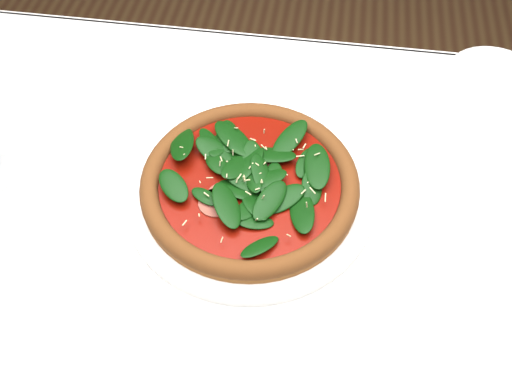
# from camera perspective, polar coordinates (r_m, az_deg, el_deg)

# --- Properties ---
(dining_table) EXTENTS (1.21, 0.81, 0.75)m
(dining_table) POSITION_cam_1_polar(r_m,az_deg,el_deg) (0.83, 0.21, -7.50)
(dining_table) COLOR silver
(dining_table) RESTS_ON ground
(plate) EXTENTS (0.34, 0.34, 0.01)m
(plate) POSITION_cam_1_polar(r_m,az_deg,el_deg) (0.78, -0.62, 0.20)
(plate) COLOR white
(plate) RESTS_ON dining_table
(pizza) EXTENTS (0.38, 0.38, 0.04)m
(pizza) POSITION_cam_1_polar(r_m,az_deg,el_deg) (0.76, -0.63, 1.09)
(pizza) COLOR #A06226
(pizza) RESTS_ON plate
(saucer_far) EXTENTS (0.15, 0.15, 0.01)m
(saucer_far) POSITION_cam_1_polar(r_m,az_deg,el_deg) (1.01, 22.82, 10.48)
(saucer_far) COLOR white
(saucer_far) RESTS_ON dining_table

